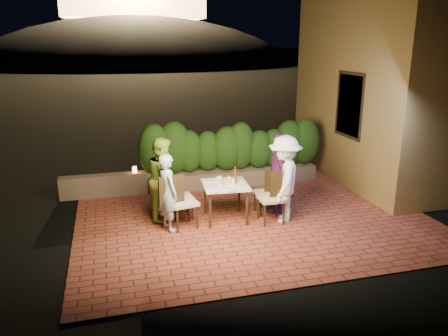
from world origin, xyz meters
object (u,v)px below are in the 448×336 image
object	(u,v)px
chair_right_front	(271,197)
bowl	(219,178)
diner_blue	(168,192)
dining_table	(225,202)
chair_left_back	(181,196)
chair_right_back	(266,192)
parapet_lamp	(135,170)
chair_left_front	(183,201)
beer_bottle	(235,174)
diner_purple	(278,173)
diner_green	(164,179)
diner_white	(284,179)

from	to	relation	value
chair_right_front	bowl	bearing A→B (deg)	-36.85
diner_blue	dining_table	bearing A→B (deg)	-99.51
chair_left_back	chair_right_back	distance (m)	1.74
parapet_lamp	diner_blue	bearing A→B (deg)	-78.36
chair_left_front	chair_right_back	distance (m)	1.81
beer_bottle	chair_right_front	xyz separation A→B (m)	(0.62, -0.38, -0.40)
chair_right_front	dining_table	bearing A→B (deg)	-21.90
chair_right_front	diner_purple	size ratio (longest dim) A/B	0.62
diner_blue	chair_right_front	bearing A→B (deg)	-113.08
chair_left_front	chair_left_back	world-z (taller)	chair_left_front
chair_right_back	diner_green	distance (m)	2.11
chair_right_back	diner_white	world-z (taller)	diner_white
chair_left_back	parapet_lamp	size ratio (longest dim) A/B	6.58
diner_blue	diner_white	xyz separation A→B (m)	(2.26, -0.15, 0.12)
beer_bottle	chair_right_front	world-z (taller)	beer_bottle
diner_green	parapet_lamp	size ratio (longest dim) A/B	11.90
chair_right_front	diner_blue	world-z (taller)	diner_blue
diner_green	beer_bottle	bearing A→B (deg)	-87.29
chair_right_front	diner_green	xyz separation A→B (m)	(-1.99, 0.74, 0.32)
chair_right_back	diner_purple	distance (m)	0.47
diner_blue	diner_white	size ratio (longest dim) A/B	0.86
chair_right_back	parapet_lamp	distance (m)	3.19
diner_white	diner_blue	bearing A→B (deg)	-65.29
chair_right_back	beer_bottle	bearing A→B (deg)	6.71
bowl	chair_right_back	distance (m)	1.01
parapet_lamp	chair_right_back	bearing A→B (deg)	-37.44
diner_white	diner_purple	xyz separation A→B (m)	(0.08, 0.52, -0.03)
dining_table	chair_left_back	size ratio (longest dim) A/B	0.94
bowl	chair_left_back	bearing A→B (deg)	179.51
bowl	chair_right_front	world-z (taller)	chair_right_front
chair_left_back	chair_right_back	world-z (taller)	chair_left_back
bowl	chair_right_back	size ratio (longest dim) A/B	0.17
bowl	diner_green	xyz separation A→B (m)	(-1.11, 0.07, 0.06)
chair_right_back	diner_blue	xyz separation A→B (m)	(-2.06, -0.33, 0.29)
beer_bottle	parapet_lamp	xyz separation A→B (m)	(-1.84, 2.04, -0.35)
chair_right_front	diner_purple	distance (m)	0.70
diner_purple	diner_white	bearing A→B (deg)	1.83
chair_right_back	diner_blue	size ratio (longest dim) A/B	0.61
dining_table	beer_bottle	bearing A→B (deg)	9.72
chair_right_front	chair_right_back	xyz separation A→B (m)	(0.07, 0.49, -0.06)
chair_left_front	dining_table	bearing A→B (deg)	-2.30
beer_bottle	diner_white	size ratio (longest dim) A/B	0.19
diner_green	chair_left_front	bearing A→B (deg)	-135.84
chair_left_front	diner_purple	xyz separation A→B (m)	(2.06, 0.34, 0.30)
chair_right_back	chair_left_front	bearing A→B (deg)	7.46
bowl	diner_blue	xyz separation A→B (m)	(-1.12, -0.51, -0.03)
beer_bottle	chair_left_front	bearing A→B (deg)	-169.94
diner_white	dining_table	bearing A→B (deg)	-78.39
diner_green	parapet_lamp	distance (m)	1.76
diner_blue	diner_green	size ratio (longest dim) A/B	0.89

